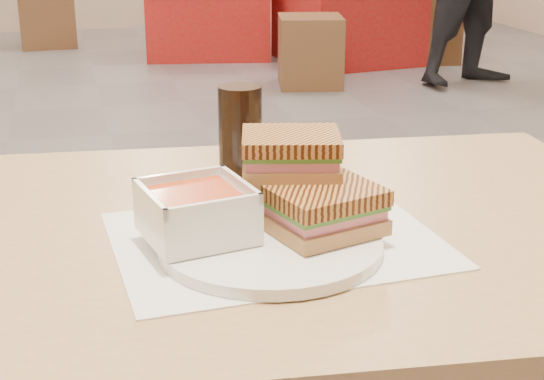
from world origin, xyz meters
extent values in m
cube|color=tan|center=(-0.07, -1.92, 0.73)|extent=(1.27, 0.82, 0.03)
cylinder|color=tan|center=(0.51, -1.68, 0.36)|extent=(0.06, 0.06, 0.72)
cube|color=white|center=(0.02, -1.99, 0.75)|extent=(0.39, 0.31, 0.00)
cylinder|color=white|center=(0.00, -2.02, 0.76)|extent=(0.26, 0.26, 0.01)
cube|color=white|center=(-0.08, -1.99, 0.79)|extent=(0.14, 0.14, 0.05)
cube|color=#D24412|center=(-0.08, -1.99, 0.82)|extent=(0.11, 0.11, 0.01)
cube|color=white|center=(-0.02, -1.98, 0.82)|extent=(0.03, 0.11, 0.01)
cube|color=white|center=(-0.13, -2.00, 0.82)|extent=(0.03, 0.11, 0.01)
cube|color=white|center=(-0.09, -1.93, 0.82)|extent=(0.11, 0.03, 0.01)
cube|color=white|center=(-0.07, -2.04, 0.82)|extent=(0.11, 0.03, 0.01)
cube|color=#A47D4B|center=(0.07, -2.01, 0.78)|extent=(0.14, 0.13, 0.02)
cube|color=#C66175|center=(0.07, -2.01, 0.79)|extent=(0.13, 0.12, 0.01)
cube|color=#386B23|center=(0.07, -2.01, 0.80)|extent=(0.14, 0.13, 0.01)
cube|color=#A06728|center=(0.07, -2.01, 0.81)|extent=(0.14, 0.13, 0.02)
cube|color=#A47D4B|center=(0.05, -1.95, 0.83)|extent=(0.14, 0.12, 0.02)
cube|color=#C66175|center=(0.05, -1.95, 0.84)|extent=(0.13, 0.11, 0.01)
cube|color=#386B23|center=(0.05, -1.95, 0.85)|extent=(0.13, 0.12, 0.01)
cube|color=#A06728|center=(0.05, -1.95, 0.86)|extent=(0.14, 0.12, 0.02)
cylinder|color=black|center=(0.03, -1.74, 0.82)|extent=(0.06, 0.06, 0.14)
cube|color=maroon|center=(1.87, 2.86, 0.38)|extent=(0.98, 0.98, 0.77)
cube|color=maroon|center=(0.93, 3.47, 0.40)|extent=(1.07, 1.07, 0.81)
cube|color=brown|center=(1.35, 2.11, 0.22)|extent=(0.47, 0.47, 0.45)
cube|color=brown|center=(2.45, 2.71, 0.24)|extent=(0.50, 0.50, 0.48)
cube|color=brown|center=(-0.29, 4.11, 0.24)|extent=(0.45, 0.45, 0.49)
cube|color=brown|center=(1.37, 4.29, 0.22)|extent=(0.47, 0.47, 0.44)
camera|label=1|loc=(-0.21, -2.84, 1.13)|focal=53.31mm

